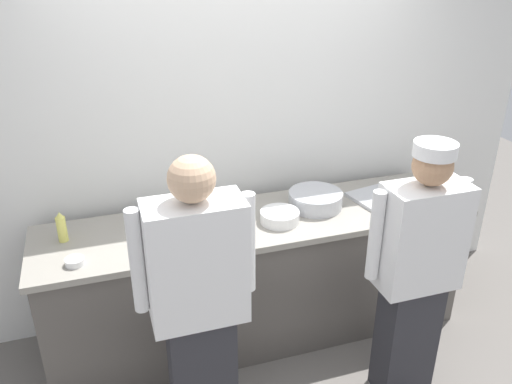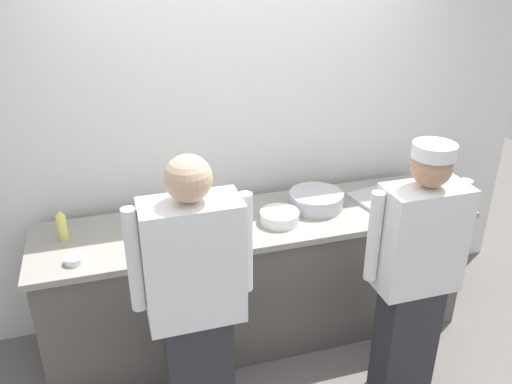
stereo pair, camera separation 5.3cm
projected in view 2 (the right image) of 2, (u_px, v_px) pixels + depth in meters
ground_plane at (275, 366)px, 3.40m from camera, size 9.00×9.00×0.00m
wall_back at (239, 131)px, 3.55m from camera, size 4.35×0.10×2.65m
prep_counter at (259, 277)px, 3.52m from camera, size 2.78×0.68×0.90m
chef_near_left at (196, 303)px, 2.59m from camera, size 0.61×0.24×1.65m
chef_center at (415, 272)px, 2.87m from camera, size 0.58×0.24×1.59m
plate_stack_front at (280, 217)px, 3.27m from camera, size 0.25×0.25×0.07m
plate_stack_rear at (155, 217)px, 3.24m from camera, size 0.20×0.20×0.10m
mixing_bowl_steel at (316, 200)px, 3.45m from camera, size 0.35×0.35×0.10m
sheet_tray at (386, 198)px, 3.56m from camera, size 0.48×0.41×0.02m
squeeze_bottle_primary at (62, 225)px, 3.06m from camera, size 0.06×0.06×0.19m
ramekin_yellow_sauce at (227, 212)px, 3.36m from camera, size 0.09×0.09×0.04m
ramekin_red_sauce at (433, 201)px, 3.49m from camera, size 0.09×0.09×0.04m
ramekin_orange_sauce at (74, 260)px, 2.86m from camera, size 0.10×0.10×0.04m
chefs_knife at (198, 225)px, 3.24m from camera, size 0.28×0.03×0.02m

